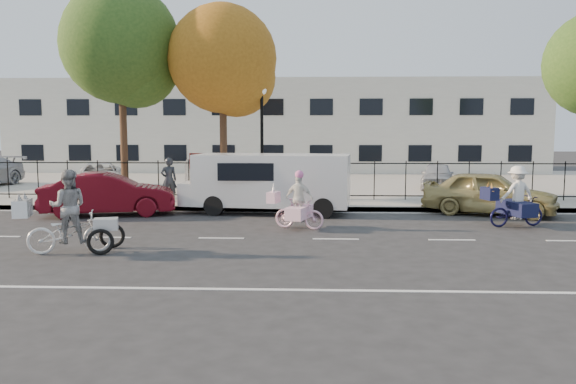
{
  "coord_description": "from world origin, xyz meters",
  "views": [
    {
      "loc": [
        2.32,
        -14.41,
        2.85
      ],
      "look_at": [
        1.71,
        1.2,
        1.1
      ],
      "focal_mm": 35.0,
      "sensor_mm": 36.0,
      "label": 1
    }
  ],
  "objects_px": {
    "red_sedan": "(109,194)",
    "gold_sedan": "(489,193)",
    "lamppost": "(262,122)",
    "lot_car_b": "(99,175)",
    "bull_bike": "(516,202)",
    "unicorn_bike": "(298,207)",
    "pedestrian": "(169,180)",
    "lot_car_c": "(205,175)",
    "zebra_trike": "(69,221)",
    "lot_car_d": "(437,176)",
    "white_van": "(269,181)"
  },
  "relations": [
    {
      "from": "lot_car_b",
      "to": "lot_car_c",
      "type": "bearing_deg",
      "value": -25.18
    },
    {
      "from": "unicorn_bike",
      "to": "lot_car_c",
      "type": "distance_m",
      "value": 9.9
    },
    {
      "from": "white_van",
      "to": "unicorn_bike",
      "type": "bearing_deg",
      "value": -63.96
    },
    {
      "from": "white_van",
      "to": "gold_sedan",
      "type": "distance_m",
      "value": 7.39
    },
    {
      "from": "bull_bike",
      "to": "red_sedan",
      "type": "relative_size",
      "value": 0.46
    },
    {
      "from": "zebra_trike",
      "to": "lamppost",
      "type": "bearing_deg",
      "value": -38.66
    },
    {
      "from": "lamppost",
      "to": "gold_sedan",
      "type": "relative_size",
      "value": 1.0
    },
    {
      "from": "zebra_trike",
      "to": "lot_car_c",
      "type": "relative_size",
      "value": 0.54
    },
    {
      "from": "zebra_trike",
      "to": "lot_car_d",
      "type": "distance_m",
      "value": 17.44
    },
    {
      "from": "unicorn_bike",
      "to": "lot_car_b",
      "type": "height_order",
      "value": "unicorn_bike"
    },
    {
      "from": "red_sedan",
      "to": "pedestrian",
      "type": "distance_m",
      "value": 2.87
    },
    {
      "from": "zebra_trike",
      "to": "unicorn_bike",
      "type": "xyz_separation_m",
      "value": [
        5.2,
        3.39,
        -0.12
      ]
    },
    {
      "from": "lamppost",
      "to": "lot_car_b",
      "type": "height_order",
      "value": "lamppost"
    },
    {
      "from": "lot_car_c",
      "to": "gold_sedan",
      "type": "bearing_deg",
      "value": -46.38
    },
    {
      "from": "red_sedan",
      "to": "lot_car_d",
      "type": "bearing_deg",
      "value": -72.76
    },
    {
      "from": "lamppost",
      "to": "white_van",
      "type": "height_order",
      "value": "lamppost"
    },
    {
      "from": "bull_bike",
      "to": "lot_car_d",
      "type": "relative_size",
      "value": 0.57
    },
    {
      "from": "unicorn_bike",
      "to": "lot_car_d",
      "type": "xyz_separation_m",
      "value": [
        6.14,
        9.86,
        0.12
      ]
    },
    {
      "from": "lamppost",
      "to": "gold_sedan",
      "type": "xyz_separation_m",
      "value": [
        7.83,
        -2.3,
        -2.38
      ]
    },
    {
      "from": "gold_sedan",
      "to": "lot_car_c",
      "type": "relative_size",
      "value": 1.03
    },
    {
      "from": "red_sedan",
      "to": "lot_car_b",
      "type": "distance_m",
      "value": 7.87
    },
    {
      "from": "lamppost",
      "to": "lot_car_b",
      "type": "distance_m",
      "value": 9.29
    },
    {
      "from": "red_sedan",
      "to": "gold_sedan",
      "type": "xyz_separation_m",
      "value": [
        12.67,
        0.7,
        0.03
      ]
    },
    {
      "from": "gold_sedan",
      "to": "lot_car_c",
      "type": "distance_m",
      "value": 12.21
    },
    {
      "from": "bull_bike",
      "to": "pedestrian",
      "type": "distance_m",
      "value": 12.07
    },
    {
      "from": "gold_sedan",
      "to": "lot_car_c",
      "type": "height_order",
      "value": "lot_car_c"
    },
    {
      "from": "lamppost",
      "to": "white_van",
      "type": "bearing_deg",
      "value": -79.0
    },
    {
      "from": "unicorn_bike",
      "to": "lamppost",
      "type": "bearing_deg",
      "value": 33.88
    },
    {
      "from": "lot_car_c",
      "to": "lot_car_d",
      "type": "distance_m",
      "value": 10.54
    },
    {
      "from": "zebra_trike",
      "to": "white_van",
      "type": "height_order",
      "value": "white_van"
    },
    {
      "from": "pedestrian",
      "to": "zebra_trike",
      "type": "bearing_deg",
      "value": 62.53
    },
    {
      "from": "unicorn_bike",
      "to": "red_sedan",
      "type": "relative_size",
      "value": 0.4
    },
    {
      "from": "unicorn_bike",
      "to": "lot_car_b",
      "type": "distance_m",
      "value": 13.4
    },
    {
      "from": "red_sedan",
      "to": "pedestrian",
      "type": "height_order",
      "value": "pedestrian"
    },
    {
      "from": "unicorn_bike",
      "to": "gold_sedan",
      "type": "relative_size",
      "value": 0.4
    },
    {
      "from": "lot_car_b",
      "to": "pedestrian",
      "type": "bearing_deg",
      "value": -64.58
    },
    {
      "from": "lamppost",
      "to": "red_sedan",
      "type": "xyz_separation_m",
      "value": [
        -4.85,
        -3.0,
        -2.4
      ]
    },
    {
      "from": "bull_bike",
      "to": "lot_car_b",
      "type": "height_order",
      "value": "bull_bike"
    },
    {
      "from": "red_sedan",
      "to": "lot_car_c",
      "type": "xyz_separation_m",
      "value": [
        1.98,
        6.59,
        0.13
      ]
    },
    {
      "from": "red_sedan",
      "to": "gold_sedan",
      "type": "relative_size",
      "value": 1.0
    },
    {
      "from": "lamppost",
      "to": "lot_car_c",
      "type": "xyz_separation_m",
      "value": [
        -2.87,
        3.59,
        -2.27
      ]
    },
    {
      "from": "bull_bike",
      "to": "gold_sedan",
      "type": "xyz_separation_m",
      "value": [
        -0.04,
        2.36,
        0.02
      ]
    },
    {
      "from": "unicorn_bike",
      "to": "white_van",
      "type": "bearing_deg",
      "value": 37.33
    },
    {
      "from": "zebra_trike",
      "to": "red_sedan",
      "type": "distance_m",
      "value": 5.8
    },
    {
      "from": "lot_car_b",
      "to": "unicorn_bike",
      "type": "bearing_deg",
      "value": -63.13
    },
    {
      "from": "zebra_trike",
      "to": "gold_sedan",
      "type": "bearing_deg",
      "value": -76.55
    },
    {
      "from": "pedestrian",
      "to": "lot_car_b",
      "type": "xyz_separation_m",
      "value": [
        -4.44,
        4.75,
        -0.24
      ]
    },
    {
      "from": "gold_sedan",
      "to": "lot_car_d",
      "type": "distance_m",
      "value": 6.86
    },
    {
      "from": "bull_bike",
      "to": "gold_sedan",
      "type": "height_order",
      "value": "bull_bike"
    },
    {
      "from": "pedestrian",
      "to": "unicorn_bike",
      "type": "bearing_deg",
      "value": 110.15
    }
  ]
}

